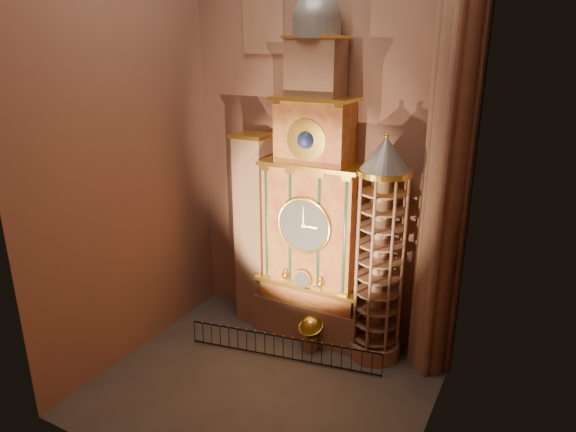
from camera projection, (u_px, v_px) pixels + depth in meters
The scene contains 10 objects.
floor at pixel (263, 386), 22.71m from camera, with size 14.00×14.00×0.00m, color #383330.
wall_back at pixel (324, 119), 24.18m from camera, with size 22.00×22.00×0.00m, color #885B49.
wall_left at pixel (120, 126), 22.28m from camera, with size 22.00×22.00×0.00m, color #885B49.
wall_right at pixel (449, 158), 16.05m from camera, with size 22.00×22.00×0.00m, color #885B49.
astronomical_clock at pixel (313, 212), 24.70m from camera, with size 5.60×2.41×16.70m.
portrait_tower at pixel (254, 230), 26.72m from camera, with size 1.80×1.60×10.20m.
stair_turret at pixel (379, 254), 23.38m from camera, with size 2.50×2.50×10.80m.
gothic_pier at pixel (452, 132), 20.62m from camera, with size 2.04×2.04×22.00m.
celestial_globe at pixel (311, 330), 25.09m from camera, with size 1.45×1.39×1.80m.
iron_railing at pixel (283, 348), 24.42m from camera, with size 9.27×1.73×1.19m.
Camera 1 is at (9.96, -16.30, 14.45)m, focal length 32.00 mm.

